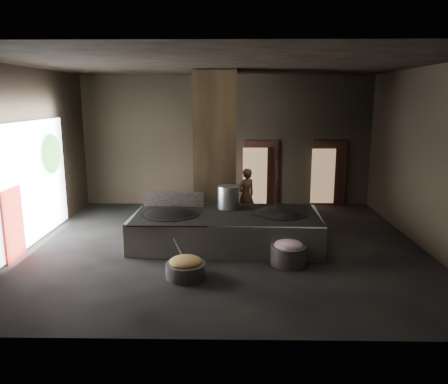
{
  "coord_description": "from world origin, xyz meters",
  "views": [
    {
      "loc": [
        0.18,
        -10.72,
        3.72
      ],
      "look_at": [
        -0.03,
        0.73,
        1.25
      ],
      "focal_mm": 35.0,
      "sensor_mm": 36.0,
      "label": 1
    }
  ],
  "objects_px": {
    "wok_right": "(279,216)",
    "veg_basin": "(186,270)",
    "wok_left": "(170,217)",
    "stock_pot": "(229,197)",
    "meat_basin": "(288,255)",
    "hearth_platform": "(226,229)",
    "cook": "(246,195)"
  },
  "relations": [
    {
      "from": "hearth_platform",
      "to": "stock_pot",
      "type": "xyz_separation_m",
      "value": [
        0.05,
        0.55,
        0.72
      ]
    },
    {
      "from": "veg_basin",
      "to": "meat_basin",
      "type": "distance_m",
      "value": 2.39
    },
    {
      "from": "wok_left",
      "to": "cook",
      "type": "height_order",
      "value": "cook"
    },
    {
      "from": "hearth_platform",
      "to": "wok_right",
      "type": "relative_size",
      "value": 3.41
    },
    {
      "from": "wok_right",
      "to": "veg_basin",
      "type": "bearing_deg",
      "value": -135.13
    },
    {
      "from": "wok_left",
      "to": "meat_basin",
      "type": "distance_m",
      "value": 3.2
    },
    {
      "from": "hearth_platform",
      "to": "wok_left",
      "type": "distance_m",
      "value": 1.49
    },
    {
      "from": "cook",
      "to": "veg_basin",
      "type": "relative_size",
      "value": 1.93
    },
    {
      "from": "wok_right",
      "to": "veg_basin",
      "type": "height_order",
      "value": "wok_right"
    },
    {
      "from": "hearth_platform",
      "to": "wok_right",
      "type": "bearing_deg",
      "value": 5.05
    },
    {
      "from": "hearth_platform",
      "to": "cook",
      "type": "distance_m",
      "value": 2.34
    },
    {
      "from": "hearth_platform",
      "to": "stock_pot",
      "type": "bearing_deg",
      "value": 87.73
    },
    {
      "from": "wok_right",
      "to": "wok_left",
      "type": "bearing_deg",
      "value": -177.95
    },
    {
      "from": "hearth_platform",
      "to": "meat_basin",
      "type": "height_order",
      "value": "hearth_platform"
    },
    {
      "from": "hearth_platform",
      "to": "wok_left",
      "type": "relative_size",
      "value": 3.17
    },
    {
      "from": "hearth_platform",
      "to": "stock_pot",
      "type": "relative_size",
      "value": 7.67
    },
    {
      "from": "hearth_platform",
      "to": "wok_right",
      "type": "height_order",
      "value": "wok_right"
    },
    {
      "from": "cook",
      "to": "hearth_platform",
      "type": "bearing_deg",
      "value": 43.93
    },
    {
      "from": "hearth_platform",
      "to": "veg_basin",
      "type": "relative_size",
      "value": 5.57
    },
    {
      "from": "stock_pot",
      "to": "cook",
      "type": "relative_size",
      "value": 0.38
    },
    {
      "from": "veg_basin",
      "to": "wok_right",
      "type": "bearing_deg",
      "value": 44.87
    },
    {
      "from": "stock_pot",
      "to": "hearth_platform",
      "type": "bearing_deg",
      "value": -95.19
    },
    {
      "from": "stock_pot",
      "to": "wok_left",
      "type": "bearing_deg",
      "value": -158.2
    },
    {
      "from": "wok_right",
      "to": "veg_basin",
      "type": "relative_size",
      "value": 1.64
    },
    {
      "from": "wok_right",
      "to": "veg_basin",
      "type": "distance_m",
      "value": 3.14
    },
    {
      "from": "veg_basin",
      "to": "hearth_platform",
      "type": "bearing_deg",
      "value": 68.58
    },
    {
      "from": "wok_left",
      "to": "stock_pot",
      "type": "relative_size",
      "value": 2.42
    },
    {
      "from": "wok_right",
      "to": "cook",
      "type": "relative_size",
      "value": 0.85
    },
    {
      "from": "veg_basin",
      "to": "stock_pot",
      "type": "bearing_deg",
      "value": 71.73
    },
    {
      "from": "wok_left",
      "to": "wok_right",
      "type": "relative_size",
      "value": 1.07
    },
    {
      "from": "veg_basin",
      "to": "wok_left",
      "type": "bearing_deg",
      "value": 106.59
    },
    {
      "from": "meat_basin",
      "to": "wok_right",
      "type": "bearing_deg",
      "value": 93.2
    }
  ]
}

